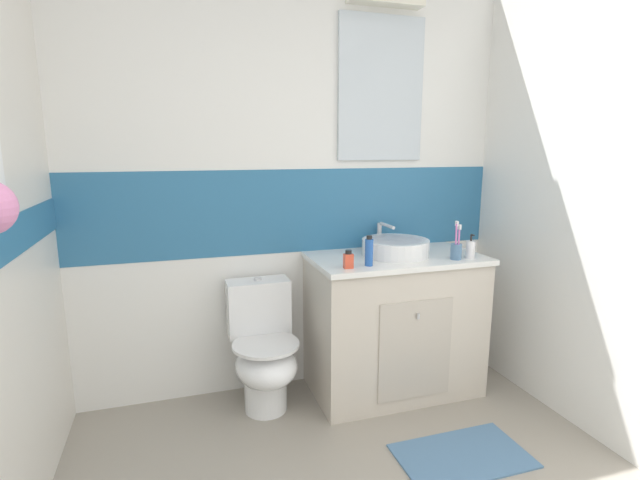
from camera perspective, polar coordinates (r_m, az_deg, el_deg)
wall_back_tiled at (r=2.86m, az=-2.96°, el=6.88°), size 3.20×0.20×2.50m
vanity_cabinet at (r=2.93m, az=8.92°, el=-9.96°), size 1.01×0.57×0.85m
sink_basin at (r=2.80m, az=9.12°, el=-0.80°), size 0.39×0.44×0.17m
toilet at (r=2.75m, az=-6.86°, el=-13.19°), size 0.37×0.50×0.74m
toothbrush_cup at (r=2.77m, az=16.22°, el=-1.15°), size 0.06×0.06×0.22m
soap_dispenser at (r=2.83m, az=17.81°, el=-1.06°), size 0.05×0.05×0.14m
deodorant_spray_can at (r=2.53m, az=5.98°, el=-1.40°), size 0.04×0.04×0.17m
perfume_flask_small at (r=2.47m, az=3.47°, el=-2.41°), size 0.05×0.03×0.10m
bath_mat at (r=2.60m, az=16.90°, el=-23.80°), size 0.63×0.37×0.01m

